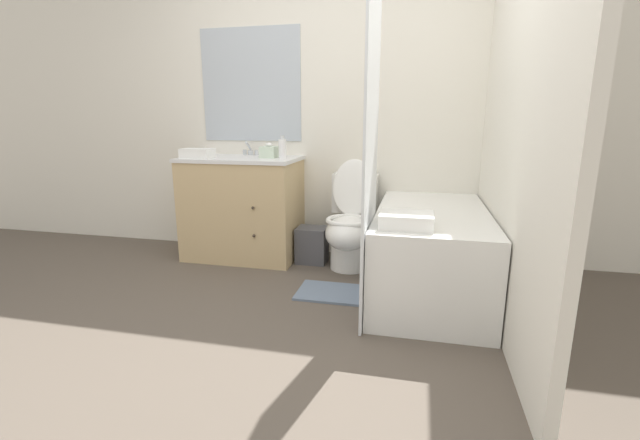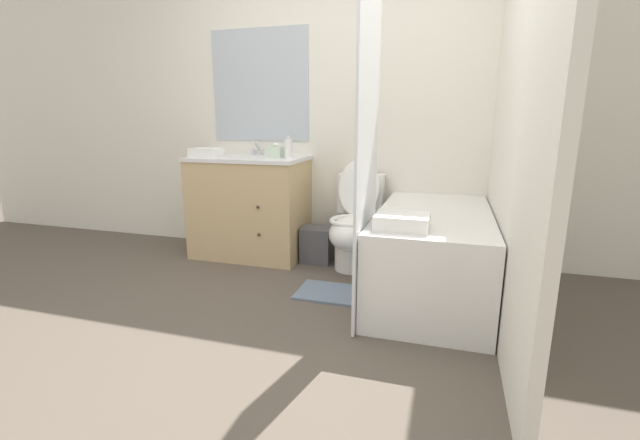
{
  "view_description": "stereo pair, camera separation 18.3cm",
  "coord_description": "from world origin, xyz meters",
  "views": [
    {
      "loc": [
        0.72,
        -1.92,
        1.16
      ],
      "look_at": [
        0.1,
        0.75,
        0.51
      ],
      "focal_mm": 24.0,
      "sensor_mm": 36.0,
      "label": 1
    },
    {
      "loc": [
        0.9,
        -1.87,
        1.16
      ],
      "look_at": [
        0.1,
        0.75,
        0.51
      ],
      "focal_mm": 24.0,
      "sensor_mm": 36.0,
      "label": 2
    }
  ],
  "objects": [
    {
      "name": "ground_plane",
      "position": [
        0.0,
        0.0,
        0.0
      ],
      "size": [
        14.0,
        14.0,
        0.0
      ],
      "primitive_type": "plane",
      "color": "brown"
    },
    {
      "name": "wall_back",
      "position": [
        -0.01,
        1.68,
        1.25
      ],
      "size": [
        8.0,
        0.06,
        2.5
      ],
      "color": "white",
      "rests_on": "ground_plane"
    },
    {
      "name": "wall_right",
      "position": [
        1.22,
        0.83,
        1.25
      ],
      "size": [
        0.05,
        2.66,
        2.5
      ],
      "color": "white",
      "rests_on": "ground_plane"
    },
    {
      "name": "vanity_cabinet",
      "position": [
        -0.72,
        1.38,
        0.44
      ],
      "size": [
        0.95,
        0.59,
        0.85
      ],
      "color": "tan",
      "rests_on": "ground_plane"
    },
    {
      "name": "sink_faucet",
      "position": [
        -0.72,
        1.58,
        0.89
      ],
      "size": [
        0.14,
        0.12,
        0.12
      ],
      "color": "silver",
      "rests_on": "vanity_cabinet"
    },
    {
      "name": "toilet",
      "position": [
        0.21,
        1.31,
        0.34
      ],
      "size": [
        0.36,
        0.66,
        0.85
      ],
      "color": "white",
      "rests_on": "ground_plane"
    },
    {
      "name": "bathtub",
      "position": [
        0.82,
        0.95,
        0.29
      ],
      "size": [
        0.72,
        1.42,
        0.57
      ],
      "color": "white",
      "rests_on": "ground_plane"
    },
    {
      "name": "shower_curtain",
      "position": [
        0.45,
        0.5,
        0.96
      ],
      "size": [
        0.02,
        0.59,
        1.92
      ],
      "color": "white",
      "rests_on": "ground_plane"
    },
    {
      "name": "wastebasket",
      "position": [
        -0.11,
        1.36,
        0.15
      ],
      "size": [
        0.24,
        0.21,
        0.29
      ],
      "color": "#4C4C51",
      "rests_on": "ground_plane"
    },
    {
      "name": "tissue_box",
      "position": [
        -0.47,
        1.39,
        0.9
      ],
      "size": [
        0.13,
        0.14,
        0.12
      ],
      "color": "silver",
      "rests_on": "vanity_cabinet"
    },
    {
      "name": "soap_dispenser",
      "position": [
        -0.34,
        1.34,
        0.93
      ],
      "size": [
        0.06,
        0.06,
        0.18
      ],
      "color": "white",
      "rests_on": "vanity_cabinet"
    },
    {
      "name": "hand_towel_folded",
      "position": [
        -1.03,
        1.24,
        0.89
      ],
      "size": [
        0.25,
        0.16,
        0.07
      ],
      "color": "white",
      "rests_on": "vanity_cabinet"
    },
    {
      "name": "bath_towel_folded",
      "position": [
        0.67,
        0.45,
        0.61
      ],
      "size": [
        0.29,
        0.25,
        0.08
      ],
      "color": "white",
      "rests_on": "bathtub"
    },
    {
      "name": "bath_mat",
      "position": [
        0.24,
        0.75,
        0.01
      ],
      "size": [
        0.57,
        0.34,
        0.02
      ],
      "color": "slate",
      "rests_on": "ground_plane"
    }
  ]
}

